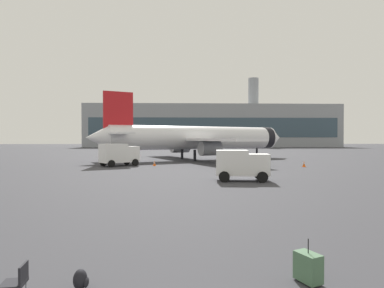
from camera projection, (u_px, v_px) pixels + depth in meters
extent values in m
cylinder|color=white|center=(199.00, 138.00, 53.70)|extent=(28.90, 15.83, 3.80)
cone|color=white|center=(275.00, 138.00, 60.92)|extent=(3.68, 4.28, 3.61)
cone|color=white|center=(97.00, 138.00, 46.31)|extent=(4.33, 4.44, 3.42)
cylinder|color=black|center=(265.00, 138.00, 59.94)|extent=(2.87, 4.11, 3.88)
cube|color=white|center=(174.00, 139.00, 60.42)|extent=(10.97, 16.56, 0.36)
cube|color=white|center=(219.00, 140.00, 46.10)|extent=(10.97, 16.56, 0.36)
cylinder|color=gray|center=(180.00, 147.00, 58.21)|extent=(3.82, 3.32, 2.20)
cylinder|color=gray|center=(210.00, 148.00, 48.36)|extent=(3.82, 3.32, 2.20)
cube|color=red|center=(118.00, 113.00, 47.63)|extent=(4.16, 2.14, 6.40)
cube|color=white|center=(110.00, 134.00, 50.32)|extent=(4.84, 6.54, 0.24)
cube|color=white|center=(120.00, 133.00, 44.59)|extent=(4.84, 6.54, 0.24)
cylinder|color=black|center=(257.00, 153.00, 59.10)|extent=(0.36, 0.36, 1.80)
cylinder|color=black|center=(182.00, 154.00, 55.01)|extent=(0.44, 0.44, 1.80)
cylinder|color=black|center=(195.00, 155.00, 50.71)|extent=(0.44, 0.44, 1.80)
cube|color=white|center=(130.00, 154.00, 42.81)|extent=(2.68, 2.77, 2.04)
cube|color=#1E232D|center=(135.00, 150.00, 43.26)|extent=(1.28, 1.61, 0.84)
cube|color=white|center=(113.00, 153.00, 41.27)|extent=(3.81, 3.65, 2.40)
cylinder|color=black|center=(127.00, 161.00, 43.79)|extent=(0.85, 0.73, 0.90)
cylinder|color=black|center=(135.00, 162.00, 42.02)|extent=(0.85, 0.73, 0.90)
cylinder|color=black|center=(103.00, 163.00, 41.63)|extent=(0.85, 0.73, 0.90)
cylinder|color=black|center=(111.00, 164.00, 39.87)|extent=(0.85, 0.73, 0.90)
cube|color=white|center=(258.00, 165.00, 27.06)|extent=(1.99, 2.20, 1.78)
cube|color=#1E232D|center=(267.00, 160.00, 26.99)|extent=(0.29, 1.80, 0.74)
cube|color=white|center=(232.00, 163.00, 27.24)|extent=(2.86, 2.30, 2.10)
cylinder|color=black|center=(259.00, 174.00, 28.10)|extent=(0.92, 0.33, 0.90)
cylinder|color=black|center=(263.00, 177.00, 26.01)|extent=(0.92, 0.33, 0.90)
cylinder|color=black|center=(224.00, 174.00, 28.36)|extent=(0.92, 0.33, 0.90)
cylinder|color=black|center=(224.00, 177.00, 26.27)|extent=(0.92, 0.33, 0.90)
cube|color=#F2590C|center=(304.00, 167.00, 40.57)|extent=(0.44, 0.44, 0.04)
cone|color=#F2590C|center=(304.00, 164.00, 40.56)|extent=(0.36, 0.36, 0.67)
cylinder|color=white|center=(304.00, 164.00, 40.56)|extent=(0.23, 0.23, 0.10)
cube|color=#F2590C|center=(154.00, 166.00, 42.11)|extent=(0.44, 0.44, 0.04)
cone|color=#F2590C|center=(154.00, 163.00, 42.10)|extent=(0.36, 0.36, 0.59)
cylinder|color=white|center=(154.00, 163.00, 42.10)|extent=(0.23, 0.23, 0.10)
cube|color=#476B4C|center=(308.00, 267.00, 8.01)|extent=(0.63, 0.75, 0.70)
cylinder|color=black|center=(308.00, 246.00, 8.00)|extent=(0.02, 0.02, 0.36)
cylinder|color=black|center=(301.00, 277.00, 8.22)|extent=(0.09, 0.06, 0.08)
cylinder|color=black|center=(315.00, 285.00, 7.82)|extent=(0.09, 0.06, 0.08)
ellipsoid|color=black|center=(80.00, 279.00, 7.66)|extent=(0.32, 0.40, 0.48)
ellipsoid|color=black|center=(86.00, 282.00, 7.66)|extent=(0.12, 0.28, 0.24)
cube|color=black|center=(13.00, 284.00, 6.99)|extent=(0.53, 0.53, 0.06)
cube|color=black|center=(23.00, 273.00, 7.02)|extent=(0.10, 0.48, 0.40)
cube|color=gray|center=(212.00, 126.00, 139.90)|extent=(106.59, 19.21, 17.75)
cube|color=#334756|center=(215.00, 127.00, 130.27)|extent=(101.26, 0.10, 7.99)
cylinder|color=gray|center=(253.00, 92.00, 140.29)|extent=(4.40, 4.40, 12.00)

